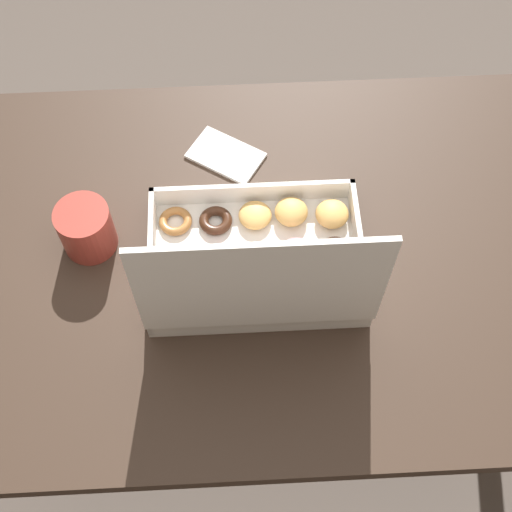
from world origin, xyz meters
name	(u,v)px	position (x,y,z in m)	size (l,w,h in m)	color
ground_plane	(264,395)	(0.00, 0.00, 0.00)	(8.00, 8.00, 0.00)	#564C44
dining_table	(268,280)	(0.00, 0.00, 0.62)	(1.27, 0.72, 0.72)	#38281E
donut_box	(262,263)	(0.01, 0.05, 0.77)	(0.33, 0.25, 0.27)	silver
coffee_mug	(86,228)	(0.29, -0.03, 0.77)	(0.09, 0.09, 0.09)	#A3382D
paper_napkin	(226,155)	(0.06, -0.19, 0.73)	(0.14, 0.13, 0.01)	white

